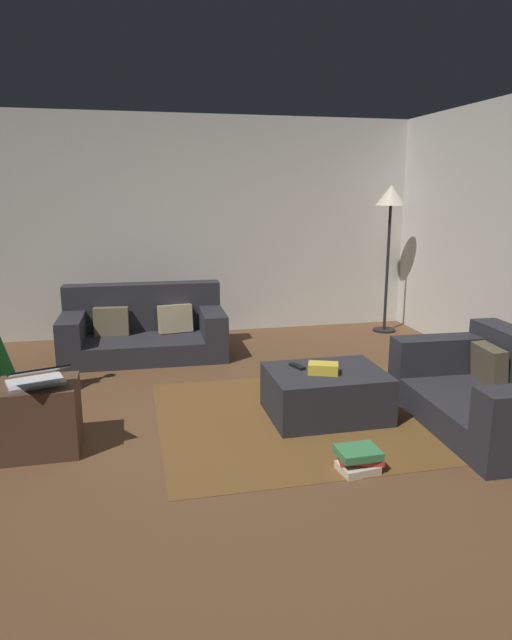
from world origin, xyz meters
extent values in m
plane|color=brown|center=(0.00, 0.00, 0.00)|extent=(6.40, 6.40, 0.00)
cube|color=beige|center=(0.00, 3.14, 1.30)|extent=(6.40, 0.12, 2.60)
cube|color=#26262B|center=(-0.31, 2.15, 0.11)|extent=(1.71, 0.94, 0.22)
cube|color=#26262B|center=(-0.30, 2.48, 0.48)|extent=(1.69, 0.29, 0.52)
cube|color=#26262B|center=(0.41, 2.13, 0.35)|extent=(0.26, 0.90, 0.26)
cube|color=#26262B|center=(-1.04, 2.17, 0.35)|extent=(0.26, 0.90, 0.26)
cube|color=tan|center=(0.03, 2.27, 0.37)|extent=(0.38, 0.21, 0.31)
cube|color=brown|center=(-0.65, 2.28, 0.37)|extent=(0.37, 0.16, 0.30)
cube|color=#26262B|center=(2.15, -0.27, 0.11)|extent=(1.04, 1.55, 0.23)
cube|color=#26262B|center=(2.18, 0.37, 0.38)|extent=(0.98, 0.28, 0.30)
cube|color=brown|center=(2.33, 0.03, 0.38)|extent=(0.18, 0.37, 0.31)
cube|color=#26262B|center=(1.02, 0.20, 0.18)|extent=(0.89, 0.69, 0.37)
cube|color=gold|center=(0.97, 0.14, 0.41)|extent=(0.26, 0.21, 0.08)
cube|color=black|center=(0.82, 0.32, 0.38)|extent=(0.10, 0.17, 0.02)
cube|color=#4C3323|center=(-1.08, 0.05, 0.24)|extent=(0.52, 0.44, 0.48)
cube|color=silver|center=(-1.08, 0.05, 0.49)|extent=(0.41, 0.34, 0.02)
cube|color=black|center=(-1.03, -0.11, 0.62)|extent=(0.41, 0.33, 0.09)
cube|color=beige|center=(0.91, -0.71, 0.03)|extent=(0.26, 0.22, 0.05)
cube|color=#B7332D|center=(0.94, -0.68, 0.07)|extent=(0.30, 0.22, 0.04)
cube|color=#387A47|center=(0.92, -0.68, 0.12)|extent=(0.26, 0.22, 0.05)
cylinder|color=black|center=(2.67, 2.60, 0.01)|extent=(0.28, 0.28, 0.02)
cylinder|color=black|center=(2.67, 2.60, 0.78)|extent=(0.04, 0.04, 1.56)
cone|color=beige|center=(2.67, 2.60, 1.68)|extent=(0.36, 0.36, 0.24)
cube|color=brown|center=(1.02, 0.20, 0.00)|extent=(2.60, 2.00, 0.01)
camera|label=1|loc=(-0.43, -3.72, 1.74)|focal=31.43mm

